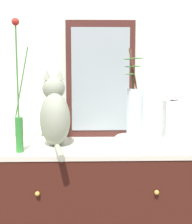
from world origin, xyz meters
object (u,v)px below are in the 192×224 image
(sideboard, at_px, (96,216))
(vase_slim_green, at_px, (19,113))
(mirror_leaning, at_px, (100,80))
(jar_lidded_porcelain, at_px, (173,121))
(cat_sitting, at_px, (55,114))
(vase_glass_clear, at_px, (135,110))
(bowl_porcelain, at_px, (135,143))

(sideboard, distance_m, vase_slim_green, 0.73)
(mirror_leaning, distance_m, jar_lidded_porcelain, 0.51)
(mirror_leaning, bearing_deg, sideboard, -98.83)
(mirror_leaning, relative_size, cat_sitting, 1.55)
(sideboard, height_order, cat_sitting, cat_sitting)
(mirror_leaning, height_order, vase_glass_clear, mirror_leaning)
(sideboard, relative_size, vase_glass_clear, 2.91)
(jar_lidded_porcelain, bearing_deg, cat_sitting, 169.43)
(sideboard, bearing_deg, cat_sitting, 177.73)
(bowl_porcelain, bearing_deg, jar_lidded_porcelain, -3.55)
(vase_slim_green, bearing_deg, sideboard, 20.07)
(vase_glass_clear, bearing_deg, cat_sitting, 166.01)
(bowl_porcelain, bearing_deg, sideboard, 154.62)
(mirror_leaning, distance_m, cat_sitting, 0.37)
(vase_slim_green, distance_m, vase_glass_clear, 0.58)
(mirror_leaning, bearing_deg, vase_glass_clear, -61.40)
(cat_sitting, bearing_deg, sideboard, -2.27)
(vase_slim_green, bearing_deg, bowl_porcelain, 4.61)
(bowl_porcelain, bearing_deg, mirror_leaning, 118.96)
(cat_sitting, bearing_deg, bowl_porcelain, -13.72)
(vase_glass_clear, distance_m, jar_lidded_porcelain, 0.20)
(cat_sitting, xyz_separation_m, vase_glass_clear, (0.42, -0.10, 0.04))
(vase_slim_green, height_order, bowl_porcelain, vase_slim_green)
(cat_sitting, height_order, jar_lidded_porcelain, cat_sitting)
(cat_sitting, xyz_separation_m, jar_lidded_porcelain, (0.61, -0.11, -0.02))
(sideboard, height_order, vase_glass_clear, vase_glass_clear)
(vase_slim_green, height_order, vase_glass_clear, vase_slim_green)
(mirror_leaning, xyz_separation_m, cat_sitting, (-0.25, -0.20, -0.18))
(jar_lidded_porcelain, bearing_deg, sideboard, 164.87)
(sideboard, height_order, vase_slim_green, vase_slim_green)
(sideboard, height_order, jar_lidded_porcelain, jar_lidded_porcelain)
(mirror_leaning, xyz_separation_m, vase_glass_clear, (0.16, -0.30, -0.14))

